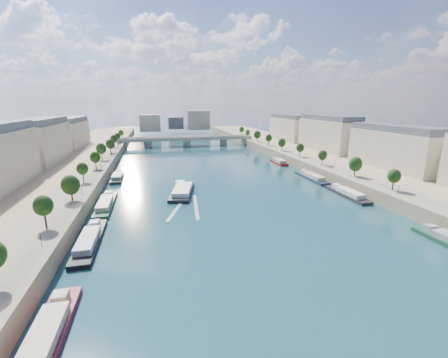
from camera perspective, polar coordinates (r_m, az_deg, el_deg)
ground at (r=143.65m, az=-1.75°, el=-0.09°), size 700.00×700.00×0.00m
quay_left at (r=147.07m, az=-30.41°, el=-0.75°), size 44.00×520.00×5.00m
quay_right at (r=172.23m, az=22.43°, el=2.10°), size 44.00×520.00×5.00m
pave_left at (r=142.71m, az=-24.79°, el=0.56°), size 14.00×520.00×0.10m
pave_right at (r=163.49m, az=18.23°, el=2.78°), size 14.00×520.00×0.10m
trees_left at (r=143.18m, az=-24.08°, el=2.91°), size 4.80×268.80×8.26m
trees_right at (r=170.04m, az=16.05°, el=5.22°), size 4.80×268.80×8.26m
lamps_left at (r=131.68m, az=-23.81°, el=0.83°), size 0.36×200.36×4.28m
lamps_right at (r=164.96m, az=16.07°, el=4.01°), size 0.36×200.36×4.28m
buildings_left at (r=160.08m, az=-34.29°, el=4.92°), size 16.00×226.00×23.20m
buildings_right at (r=187.38m, az=23.97°, el=7.20°), size 16.00×226.00×23.20m
skyline at (r=357.80m, az=-8.52°, el=10.80°), size 79.00×42.00×22.00m
bridge at (r=257.58m, az=-7.12°, el=7.38°), size 112.00×12.00×8.15m
tour_barge at (r=122.73m, az=-7.98°, el=-2.27°), size 13.18×27.76×3.71m
wake at (r=107.28m, az=-7.08°, el=-5.24°), size 13.08×26.00×0.04m
moored_barges_left at (r=87.26m, az=-24.21°, el=-10.61°), size 5.00×159.36×3.60m
moored_barges_right at (r=123.35m, az=23.93°, el=-3.39°), size 5.00×161.28×3.60m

